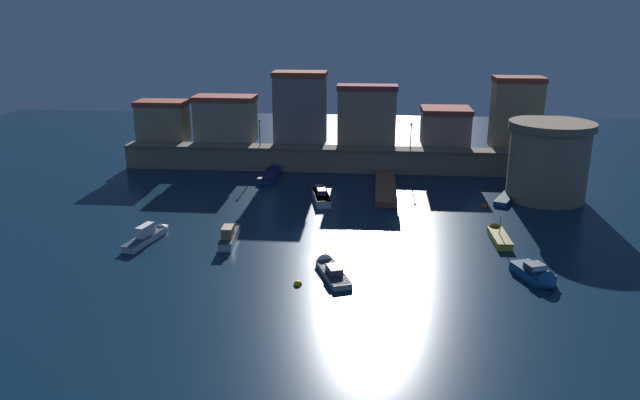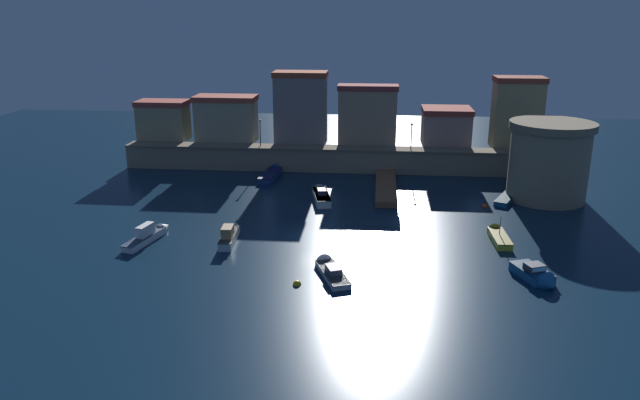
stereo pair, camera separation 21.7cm
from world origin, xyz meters
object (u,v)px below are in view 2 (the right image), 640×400
object	(u,v)px
moored_boat_0	(321,194)
moored_boat_7	(538,276)
fortress_tower	(549,161)
moored_boat_3	(149,234)
moored_boat_2	(508,196)
mooring_buoy_0	(297,284)
moored_boat_6	(230,234)
quay_lamp_0	(260,128)
mooring_buoy_1	(484,207)
moored_boat_1	(497,235)
moored_boat_5	(272,173)
quay_lamp_1	(412,132)
moored_boat_4	(329,268)

from	to	relation	value
moored_boat_0	moored_boat_7	distance (m)	27.64
fortress_tower	moored_boat_0	bearing A→B (deg)	-174.90
moored_boat_0	moored_boat_3	distance (m)	20.32
moored_boat_2	moored_boat_3	xyz separation A→B (m)	(-35.45, -16.05, 0.21)
moored_boat_3	mooring_buoy_0	world-z (taller)	moored_boat_3
moored_boat_2	moored_boat_6	distance (m)	31.96
moored_boat_2	moored_boat_6	world-z (taller)	moored_boat_6
quay_lamp_0	mooring_buoy_1	world-z (taller)	quay_lamp_0
mooring_buoy_0	fortress_tower	bearing A→B (deg)	45.03
moored_boat_1	moored_boat_6	world-z (taller)	moored_boat_1
moored_boat_0	moored_boat_2	xyz separation A→B (m)	(20.92, 1.85, -0.21)
quay_lamp_0	mooring_buoy_0	world-z (taller)	quay_lamp_0
moored_boat_1	moored_boat_5	distance (m)	31.56
moored_boat_1	mooring_buoy_1	size ratio (longest dim) A/B	9.23
moored_boat_0	mooring_buoy_1	bearing A→B (deg)	-105.50
fortress_tower	moored_boat_3	size ratio (longest dim) A/B	1.30
quay_lamp_0	mooring_buoy_0	distance (m)	36.73
quay_lamp_1	moored_boat_7	bearing A→B (deg)	-75.61
quay_lamp_1	moored_boat_3	xyz separation A→B (m)	(-25.02, -26.76, -4.87)
moored_boat_0	moored_boat_5	distance (m)	11.43
moored_boat_4	mooring_buoy_0	bearing A→B (deg)	119.93
moored_boat_0	moored_boat_1	xyz separation A→B (m)	(17.50, -10.83, -0.15)
quay_lamp_0	moored_boat_1	size ratio (longest dim) A/B	0.58
moored_boat_3	moored_boat_2	bearing A→B (deg)	-53.33
moored_boat_7	mooring_buoy_1	distance (m)	18.92
quay_lamp_1	moored_boat_6	distance (m)	31.83
moored_boat_3	moored_boat_6	world-z (taller)	moored_boat_6
moored_boat_6	moored_boat_2	bearing A→B (deg)	-64.90
moored_boat_5	moored_boat_4	bearing A→B (deg)	-157.33
quay_lamp_1	mooring_buoy_0	distance (m)	36.92
moored_boat_4	mooring_buoy_1	bearing A→B (deg)	-60.70
quay_lamp_1	mooring_buoy_0	bearing A→B (deg)	-106.22
quay_lamp_1	moored_boat_7	world-z (taller)	quay_lamp_1
quay_lamp_0	moored_boat_2	size ratio (longest dim) A/B	0.57
quay_lamp_0	quay_lamp_1	size ratio (longest dim) A/B	1.04
moored_boat_2	moored_boat_3	distance (m)	38.91
moored_boat_5	moored_boat_7	xyz separation A→B (m)	(25.95, -29.17, 0.06)
moored_boat_3	mooring_buoy_1	bearing A→B (deg)	-55.96
moored_boat_5	mooring_buoy_1	distance (m)	26.95
fortress_tower	quay_lamp_0	bearing A→B (deg)	163.18
mooring_buoy_1	moored_boat_2	bearing A→B (deg)	45.68
quay_lamp_0	mooring_buoy_0	bearing A→B (deg)	-74.96
quay_lamp_1	moored_boat_4	bearing A→B (deg)	-103.86
moored_boat_2	moored_boat_4	size ratio (longest dim) A/B	0.91
fortress_tower	moored_boat_3	distance (m)	43.00
fortress_tower	moored_boat_3	bearing A→B (deg)	-157.43
quay_lamp_1	moored_boat_0	world-z (taller)	quay_lamp_1
mooring_buoy_0	moored_boat_7	bearing A→B (deg)	7.16
moored_boat_4	moored_boat_3	bearing A→B (deg)	50.88
moored_boat_0	quay_lamp_1	bearing A→B (deg)	-51.19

